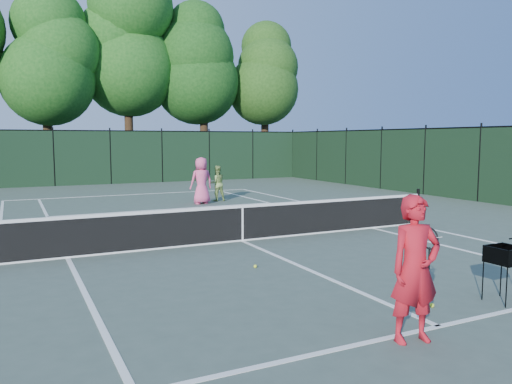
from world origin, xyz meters
name	(u,v)px	position (x,y,z in m)	size (l,w,h in m)	color
ground	(242,241)	(0.00, 0.00, 0.00)	(90.00, 90.00, 0.00)	#455448
sideline_doubles_right	(409,225)	(5.49, 0.00, 0.00)	(0.10, 23.77, 0.01)	white
sideline_singles_left	(68,258)	(-4.12, 0.00, 0.00)	(0.10, 23.77, 0.01)	white
sideline_singles_right	(373,228)	(4.12, 0.00, 0.00)	(0.10, 23.77, 0.01)	white
baseline_far	(135,194)	(0.00, 11.88, 0.00)	(10.97, 0.10, 0.01)	white
service_line_near	(439,326)	(0.00, -6.40, 0.00)	(8.23, 0.10, 0.01)	white
service_line_far	(169,209)	(0.00, 6.40, 0.00)	(8.23, 0.10, 0.01)	white
center_service_line	(242,241)	(0.00, 0.00, 0.00)	(0.10, 12.80, 0.01)	white
tennis_net	(242,222)	(0.00, 0.00, 0.48)	(11.69, 0.09, 1.06)	black
fence_far	(111,158)	(0.00, 18.00, 1.50)	(24.00, 0.05, 3.00)	black
tree_2	(44,52)	(-3.00, 21.80, 7.73)	(6.00, 6.00, 12.40)	black
tree_3	(127,39)	(2.00, 22.30, 9.01)	(7.00, 7.00, 14.45)	black
tree_4	(203,57)	(7.00, 21.60, 8.14)	(6.20, 6.20, 12.97)	black
tree_5	(265,69)	(12.00, 22.10, 7.71)	(5.80, 5.80, 12.23)	black
coach	(415,269)	(-0.67, -6.61, 0.93)	(1.03, 0.60, 1.85)	red
player_pink	(201,181)	(1.59, 7.34, 0.92)	(0.93, 0.63, 1.84)	#EB5389
player_green	(217,183)	(2.48, 7.91, 0.73)	(0.75, 0.60, 1.46)	#85A653
ball_hopper	(505,255)	(1.70, -6.07, 0.74)	(0.48, 0.48, 0.88)	black
loose_ball_near_cart	(432,305)	(0.50, -5.78, 0.03)	(0.07, 0.07, 0.07)	#D4F131
loose_ball_midcourt	(255,266)	(-0.87, -2.51, 0.03)	(0.07, 0.07, 0.07)	#D4EB30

